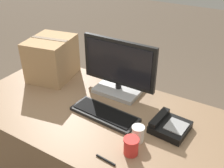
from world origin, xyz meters
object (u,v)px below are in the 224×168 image
(keyboard, at_px, (105,114))
(paper_cup_right, at_px, (131,146))
(pen_marker, at_px, (106,160))
(monitor, at_px, (119,71))
(desk_phone, at_px, (169,126))
(paper_cup_left, at_px, (138,134))
(cardboard_box, at_px, (52,58))

(keyboard, xyz_separation_m, paper_cup_right, (0.30, -0.21, 0.04))
(paper_cup_right, distance_m, pen_marker, 0.15)
(monitor, bearing_deg, keyboard, -76.91)
(monitor, xyz_separation_m, paper_cup_right, (0.37, -0.50, -0.12))
(desk_phone, xyz_separation_m, pen_marker, (-0.19, -0.40, -0.02))
(paper_cup_left, bearing_deg, cardboard_box, 160.48)
(paper_cup_left, xyz_separation_m, cardboard_box, (-0.92, 0.33, 0.11))
(keyboard, relative_size, paper_cup_left, 4.71)
(keyboard, bearing_deg, cardboard_box, 163.89)
(paper_cup_left, height_order, pen_marker, paper_cup_left)
(keyboard, xyz_separation_m, pen_marker, (0.21, -0.32, -0.01))
(paper_cup_left, height_order, paper_cup_right, paper_cup_right)
(monitor, height_order, paper_cup_left, monitor)
(monitor, height_order, desk_phone, monitor)
(paper_cup_right, bearing_deg, cardboard_box, 155.04)
(keyboard, distance_m, paper_cup_right, 0.36)
(monitor, height_order, pen_marker, monitor)
(monitor, distance_m, paper_cup_left, 0.54)
(monitor, height_order, paper_cup_right, monitor)
(keyboard, height_order, paper_cup_left, paper_cup_left)
(desk_phone, relative_size, cardboard_box, 0.55)
(monitor, relative_size, keyboard, 1.21)
(keyboard, relative_size, cardboard_box, 1.12)
(paper_cup_left, relative_size, paper_cup_right, 0.97)
(paper_cup_left, bearing_deg, keyboard, 161.08)
(paper_cup_right, height_order, cardboard_box, cardboard_box)
(keyboard, bearing_deg, paper_cup_right, -30.96)
(cardboard_box, relative_size, pen_marker, 3.40)
(paper_cup_right, bearing_deg, monitor, 126.05)
(monitor, xyz_separation_m, keyboard, (0.07, -0.30, -0.16))
(keyboard, relative_size, pen_marker, 3.82)
(monitor, distance_m, paper_cup_right, 0.63)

